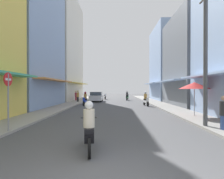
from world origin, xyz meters
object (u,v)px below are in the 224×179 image
object	(u,v)px
vendor_umbrella	(194,86)
pedestrian_foreground	(76,95)
motorbike_black	(89,128)
street_sign_no_entry	(8,94)
motorbike_silver	(105,97)
pedestrian_crossing	(224,114)
motorbike_blue	(85,99)
pedestrian_midway	(78,95)
motorbike_green	(127,96)
utility_pole	(205,55)
motorbike_white	(146,100)
parked_car	(96,97)

from	to	relation	value
vendor_umbrella	pedestrian_foreground	bearing A→B (deg)	127.58
motorbike_black	street_sign_no_entry	world-z (taller)	street_sign_no_entry
motorbike_black	motorbike_silver	bearing A→B (deg)	92.60
pedestrian_foreground	pedestrian_crossing	xyz separation A→B (m)	(11.04, -19.03, -0.12)
motorbike_blue	pedestrian_midway	xyz separation A→B (m)	(-1.79, 4.42, 0.27)
motorbike_green	pedestrian_crossing	xyz separation A→B (m)	(3.03, -21.02, 0.11)
pedestrian_midway	utility_pole	bearing A→B (deg)	-58.16
pedestrian_foreground	pedestrian_midway	size ratio (longest dim) A/B	0.96
utility_pole	pedestrian_crossing	bearing A→B (deg)	-63.68
vendor_umbrella	motorbike_green	bearing A→B (deg)	101.67
motorbike_green	motorbike_blue	xyz separation A→B (m)	(-5.37, -8.86, 0.00)
pedestrian_crossing	street_sign_no_entry	world-z (taller)	street_sign_no_entry
motorbike_black	utility_pole	xyz separation A→B (m)	(5.24, 3.30, 2.88)
pedestrian_midway	vendor_umbrella	world-z (taller)	vendor_umbrella
motorbike_white	pedestrian_crossing	world-z (taller)	pedestrian_crossing
motorbike_black	parked_car	distance (m)	20.83
motorbike_white	motorbike_silver	distance (m)	13.10
motorbike_black	parked_car	size ratio (longest dim) A/B	0.44
motorbike_green	pedestrian_midway	world-z (taller)	pedestrian_midway
utility_pole	pedestrian_foreground	bearing A→B (deg)	120.28
motorbike_blue	pedestrian_midway	world-z (taller)	pedestrian_midway
pedestrian_foreground	utility_pole	distance (m)	21.25
motorbike_white	parked_car	size ratio (longest dim) A/B	0.44
pedestrian_midway	utility_pole	world-z (taller)	utility_pole
motorbike_silver	pedestrian_midway	distance (m)	8.00
pedestrian_crossing	street_sign_no_entry	bearing A→B (deg)	-177.17
motorbike_green	motorbike_white	world-z (taller)	same
motorbike_blue	pedestrian_crossing	size ratio (longest dim) A/B	1.11
motorbike_silver	utility_pole	size ratio (longest dim) A/B	0.26
motorbike_green	pedestrian_foreground	bearing A→B (deg)	-166.09
pedestrian_crossing	pedestrian_midway	size ratio (longest dim) A/B	0.95
motorbike_silver	utility_pole	bearing A→B (deg)	-74.38
motorbike_white	parked_car	xyz separation A→B (m)	(-6.28, 6.37, 0.04)
motorbike_black	vendor_umbrella	xyz separation A→B (m)	(6.12, 6.55, 1.45)
motorbike_green	pedestrian_midway	distance (m)	8.43
vendor_umbrella	motorbike_silver	bearing A→B (deg)	110.31
motorbike_white	vendor_umbrella	xyz separation A→B (m)	(1.97, -7.80, 1.45)
motorbike_white	pedestrian_crossing	size ratio (longest dim) A/B	1.11
pedestrian_midway	pedestrian_foreground	bearing A→B (deg)	109.05
motorbike_green	utility_pole	size ratio (longest dim) A/B	0.25
motorbike_blue	street_sign_no_entry	bearing A→B (deg)	-94.84
pedestrian_midway	street_sign_no_entry	xyz separation A→B (m)	(0.72, -17.05, 0.75)
motorbike_black	pedestrian_crossing	bearing A→B (deg)	23.66
parked_car	pedestrian_crossing	bearing A→B (deg)	-66.93
motorbike_silver	motorbike_blue	distance (m)	11.77
street_sign_no_entry	pedestrian_midway	bearing A→B (deg)	92.43
motorbike_silver	motorbike_black	world-z (taller)	motorbike_black
motorbike_black	pedestrian_crossing	distance (m)	6.16
pedestrian_crossing	utility_pole	distance (m)	2.92
motorbike_blue	pedestrian_crossing	bearing A→B (deg)	-55.36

